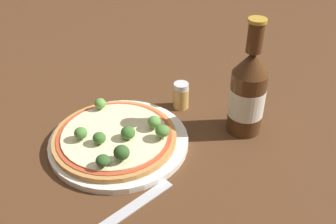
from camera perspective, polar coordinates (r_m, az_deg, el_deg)
ground_plane at (r=0.73m, az=-6.70°, el=-5.29°), size 3.00×3.00×0.00m
plate at (r=0.74m, az=-7.42°, el=-4.30°), size 0.26×0.26×0.01m
pizza at (r=0.73m, az=-7.74°, el=-3.57°), size 0.23×0.23×0.01m
broccoli_floret_0 at (r=0.71m, az=-5.83°, el=-3.01°), size 0.03×0.03×0.02m
broccoli_floret_1 at (r=0.71m, az=-10.03°, el=-3.59°), size 0.02×0.02×0.02m
broccoli_floret_2 at (r=0.72m, az=-1.88°, el=-1.63°), size 0.02×0.02×0.03m
broccoli_floret_3 at (r=0.79m, az=-9.82°, el=1.21°), size 0.02×0.02×0.02m
broccoli_floret_4 at (r=0.70m, az=-0.81°, el=-2.78°), size 0.03×0.03×0.03m
broccoli_floret_5 at (r=0.66m, az=-9.44°, el=-6.97°), size 0.02×0.02×0.02m
broccoli_floret_6 at (r=0.72m, az=-12.55°, el=-3.03°), size 0.02×0.02×0.03m
broccoli_floret_7 at (r=0.66m, az=-6.76°, el=-5.89°), size 0.03×0.03×0.03m
beer_bottle at (r=0.74m, az=11.49°, el=2.80°), size 0.07×0.07×0.23m
pepper_shaker at (r=0.82m, az=1.89°, el=2.39°), size 0.03×0.03×0.06m
fork at (r=0.63m, az=-6.10°, el=-14.11°), size 0.08×0.18×0.00m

